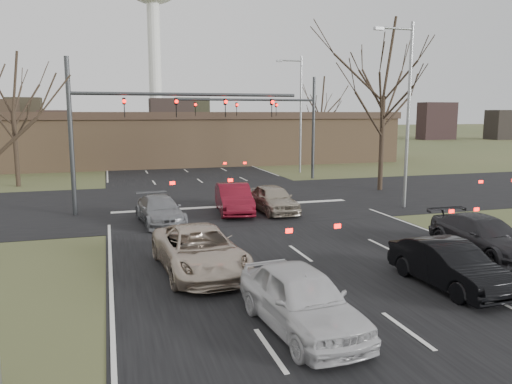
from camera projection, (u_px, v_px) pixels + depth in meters
The scene contains 18 objects.
ground at pixel (335, 279), 15.87m from camera, with size 360.00×360.00×0.00m, color #434F2A.
road_main at pixel (156, 149), 72.64m from camera, with size 14.00×300.00×0.02m, color black.
road_cross at pixel (227, 200), 30.06m from camera, with size 200.00×14.00×0.02m, color black.
building at pixel (194, 138), 51.97m from camera, with size 42.40×10.40×5.30m.
mast_arm_near at pixel (137, 116), 25.89m from camera, with size 12.12×0.24×8.00m.
mast_arm_far at pixel (280, 115), 38.59m from camera, with size 11.12×0.24×8.00m.
streetlight_right_near at pixel (406, 106), 26.95m from camera, with size 2.34×0.25×10.00m.
streetlight_right_far at pixel (299, 109), 43.17m from camera, with size 2.34×0.25×10.00m.
tree_right_near at pixel (385, 56), 32.72m from camera, with size 6.90×6.90×11.50m.
tree_left_far at pixel (11, 82), 34.69m from camera, with size 5.70×5.70×9.50m.
tree_right_far at pixel (322, 96), 52.13m from camera, with size 5.40×5.40×9.00m.
car_silver_suv at pixel (199, 250), 16.50m from camera, with size 2.47×5.35×1.49m, color #C0AE9B.
car_white_sedan at pixel (301, 299), 12.09m from camera, with size 1.84×4.58×1.56m, color silver.
car_black_hatch at pixel (449, 265), 15.03m from camera, with size 1.49×4.26×1.40m, color black.
car_charcoal_sedan at pixel (484, 236), 18.52m from camera, with size 1.99×4.89×1.42m, color #232326.
car_grey_ahead at pixel (160, 210), 23.71m from camera, with size 1.84×4.52×1.31m, color gray.
car_red_ahead at pixel (234, 199), 26.21m from camera, with size 1.62×4.66×1.53m, color #5D0D19.
car_silver_ahead at pixel (273, 199), 26.35m from camera, with size 1.73×4.31×1.47m, color #A09481.
Camera 1 is at (-6.78, -13.88, 5.25)m, focal length 35.00 mm.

